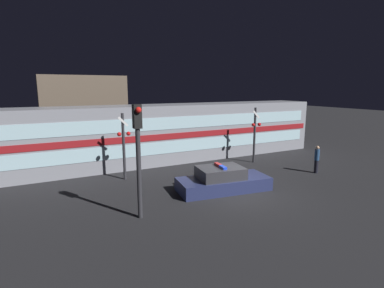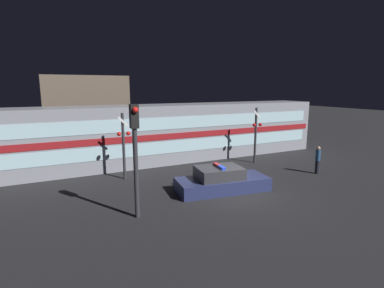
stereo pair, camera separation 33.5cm
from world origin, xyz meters
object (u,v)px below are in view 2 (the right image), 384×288
at_px(crossing_signal_near, 256,133).
at_px(police_car, 221,181).
at_px(pedestrian, 318,160).
at_px(traffic_light_corner, 135,149).
at_px(train, 170,133).

bearing_deg(crossing_signal_near, police_car, -143.24).
bearing_deg(pedestrian, police_car, 179.93).
bearing_deg(police_car, crossing_signal_near, 44.44).
height_order(pedestrian, traffic_light_corner, traffic_light_corner).
height_order(pedestrian, crossing_signal_near, crossing_signal_near).
xyz_separation_m(police_car, pedestrian, (6.71, -0.01, 0.37)).
distance_m(police_car, crossing_signal_near, 6.49).
xyz_separation_m(crossing_signal_near, traffic_light_corner, (-9.71, -4.97, 0.70)).
height_order(train, crossing_signal_near, train).
bearing_deg(crossing_signal_near, train, 146.29).
xyz_separation_m(pedestrian, crossing_signal_near, (-1.67, 3.78, 1.22)).
distance_m(crossing_signal_near, traffic_light_corner, 10.93).
bearing_deg(police_car, traffic_light_corner, -157.85).
xyz_separation_m(train, traffic_light_corner, (-4.82, -8.23, 0.81)).
relative_size(train, traffic_light_corner, 5.23).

